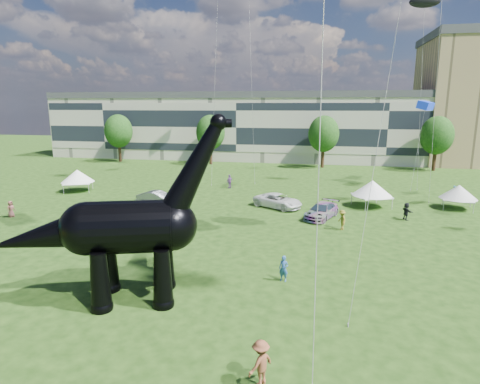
# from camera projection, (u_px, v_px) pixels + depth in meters

# --- Properties ---
(ground) EXTENTS (220.00, 220.00, 0.00)m
(ground) POSITION_uv_depth(u_px,v_px,m) (163.00, 319.00, 20.34)
(ground) COLOR #16330C
(ground) RESTS_ON ground
(terrace_row) EXTENTS (78.00, 11.00, 12.00)m
(terrace_row) POSITION_uv_depth(u_px,v_px,m) (242.00, 129.00, 80.01)
(terrace_row) COLOR beige
(terrace_row) RESTS_ON ground
(tree_far_left) EXTENTS (5.20, 5.20, 9.44)m
(tree_far_left) POSITION_uv_depth(u_px,v_px,m) (118.00, 128.00, 75.52)
(tree_far_left) COLOR #382314
(tree_far_left) RESTS_ON ground
(tree_mid_left) EXTENTS (5.20, 5.20, 9.44)m
(tree_mid_left) POSITION_uv_depth(u_px,v_px,m) (210.00, 130.00, 72.08)
(tree_mid_left) COLOR #382314
(tree_mid_left) RESTS_ON ground
(tree_mid_right) EXTENTS (5.20, 5.20, 9.44)m
(tree_mid_right) POSITION_uv_depth(u_px,v_px,m) (324.00, 131.00, 68.26)
(tree_mid_right) COLOR #382314
(tree_mid_right) RESTS_ON ground
(tree_far_right) EXTENTS (5.20, 5.20, 9.44)m
(tree_far_right) POSITION_uv_depth(u_px,v_px,m) (437.00, 132.00, 64.83)
(tree_far_right) COLOR #382314
(tree_far_right) RESTS_ON ground
(dinosaur_sculpture) EXTENTS (12.81, 5.89, 10.58)m
(dinosaur_sculpture) POSITION_uv_depth(u_px,v_px,m) (121.00, 230.00, 21.65)
(dinosaur_sculpture) COLOR black
(dinosaur_sculpture) RESTS_ON ground
(car_silver) EXTENTS (2.73, 4.22, 1.34)m
(car_silver) POSITION_uv_depth(u_px,v_px,m) (179.00, 195.00, 45.30)
(car_silver) COLOR #A9AAAE
(car_silver) RESTS_ON ground
(car_grey) EXTENTS (4.91, 2.50, 1.54)m
(car_grey) POSITION_uv_depth(u_px,v_px,m) (158.00, 199.00, 43.12)
(car_grey) COLOR slate
(car_grey) RESTS_ON ground
(car_white) EXTENTS (5.82, 4.75, 1.47)m
(car_white) POSITION_uv_depth(u_px,v_px,m) (278.00, 201.00, 42.26)
(car_white) COLOR white
(car_white) RESTS_ON ground
(car_dark) EXTENTS (3.74, 5.41, 1.46)m
(car_dark) POSITION_uv_depth(u_px,v_px,m) (322.00, 211.00, 38.29)
(car_dark) COLOR #595960
(car_dark) RESTS_ON ground
(gazebo_near) EXTENTS (5.39, 5.39, 2.86)m
(gazebo_near) POSITION_uv_depth(u_px,v_px,m) (372.00, 188.00, 42.32)
(gazebo_near) COLOR white
(gazebo_near) RESTS_ON ground
(gazebo_far) EXTENTS (4.37, 4.37, 2.55)m
(gazebo_far) POSITION_uv_depth(u_px,v_px,m) (459.00, 192.00, 41.53)
(gazebo_far) COLOR silver
(gazebo_far) RESTS_ON ground
(gazebo_left) EXTENTS (5.18, 5.18, 2.77)m
(gazebo_left) POSITION_uv_depth(u_px,v_px,m) (78.00, 176.00, 49.95)
(gazebo_left) COLOR white
(gazebo_left) RESTS_ON ground
(visitors) EXTENTS (53.67, 37.70, 1.87)m
(visitors) POSITION_uv_depth(u_px,v_px,m) (225.00, 219.00, 34.92)
(visitors) COLOR olive
(visitors) RESTS_ON ground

